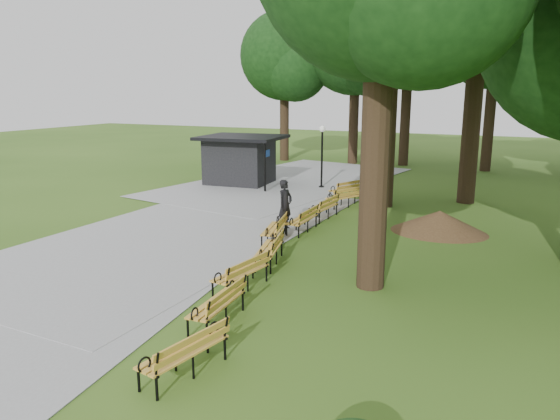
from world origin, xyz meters
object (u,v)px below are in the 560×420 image
at_px(lamp_post, 322,143).
at_px(bench_3, 269,249).
at_px(person, 285,205).
at_px(bench_4, 274,229).
at_px(bench_6, 323,208).
at_px(bench_0, 184,352).
at_px(bench_1, 217,304).
at_px(bench_2, 241,273).
at_px(bench_7, 345,197).
at_px(bench_8, 346,189).
at_px(dirt_mound, 439,221).
at_px(kiosk, 240,160).
at_px(bench_5, 302,220).

relative_size(lamp_post, bench_3, 1.66).
bearing_deg(person, bench_4, -156.31).
relative_size(person, bench_6, 0.95).
xyz_separation_m(bench_0, bench_1, (-0.58, 2.04, 0.00)).
xyz_separation_m(bench_2, bench_4, (-1.06, 4.19, 0.00)).
bearing_deg(bench_6, bench_7, -178.71).
xyz_separation_m(person, bench_8, (0.28, 6.19, -0.47)).
bearing_deg(bench_1, bench_3, -172.91).
distance_m(person, dirt_mound, 5.45).
xyz_separation_m(kiosk, bench_6, (6.73, -5.49, -0.84)).
bearing_deg(dirt_mound, kiosk, 153.03).
bearing_deg(dirt_mound, bench_4, -143.35).
bearing_deg(bench_3, bench_6, 170.86).
height_order(bench_4, bench_8, same).
xyz_separation_m(dirt_mound, bench_7, (-4.27, 2.52, 0.05)).
bearing_deg(kiosk, bench_3, -62.38).
bearing_deg(bench_6, bench_5, 4.20).
bearing_deg(lamp_post, bench_6, -69.11).
relative_size(bench_4, bench_7, 1.00).
height_order(person, bench_6, person).
bearing_deg(bench_1, bench_2, -168.87).
height_order(bench_1, bench_6, same).
relative_size(kiosk, bench_7, 2.16).
bearing_deg(kiosk, person, -56.40).
distance_m(bench_6, bench_7, 2.35).
bearing_deg(lamp_post, bench_7, -56.90).
relative_size(bench_1, bench_2, 1.00).
bearing_deg(bench_7, kiosk, -86.31).
bearing_deg(bench_2, bench_1, 22.56).
bearing_deg(bench_5, bench_4, -12.43).
height_order(bench_0, bench_1, same).
bearing_deg(bench_4, kiosk, -158.36).
distance_m(bench_4, bench_5, 1.60).
bearing_deg(bench_7, bench_4, 23.78).
relative_size(dirt_mound, bench_0, 1.47).
bearing_deg(kiosk, bench_6, -44.14).
distance_m(kiosk, bench_7, 7.59).
xyz_separation_m(bench_3, bench_5, (-0.48, 3.66, 0.00)).
relative_size(kiosk, bench_4, 2.16).
distance_m(kiosk, bench_4, 11.22).
distance_m(person, bench_6, 2.28).
relative_size(bench_0, bench_3, 1.00).
xyz_separation_m(kiosk, lamp_post, (4.39, 0.64, 0.99)).
relative_size(bench_3, bench_5, 1.00).
relative_size(bench_5, bench_8, 1.00).
relative_size(kiosk, bench_5, 2.16).
relative_size(bench_2, bench_4, 1.00).
xyz_separation_m(bench_3, bench_7, (-0.35, 8.15, 0.00)).
xyz_separation_m(bench_3, bench_8, (-0.85, 9.85, 0.00)).
height_order(dirt_mound, bench_0, bench_0).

